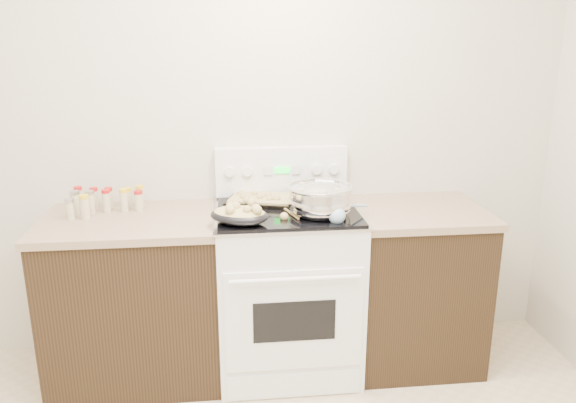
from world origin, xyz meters
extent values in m
cube|color=beige|center=(0.00, 1.77, 1.35)|extent=(4.00, 0.05, 2.70)
cube|color=black|center=(-0.48, 1.43, 0.44)|extent=(0.90, 0.64, 0.88)
cube|color=brown|center=(-0.48, 1.43, 0.90)|extent=(0.93, 0.67, 0.04)
cube|color=black|center=(1.08, 1.43, 0.44)|extent=(0.70, 0.64, 0.88)
cube|color=brown|center=(1.08, 1.43, 0.90)|extent=(0.73, 0.67, 0.04)
cube|color=white|center=(0.35, 1.42, 0.46)|extent=(0.76, 0.66, 0.92)
cube|color=white|center=(0.35, 1.08, 0.45)|extent=(0.70, 0.01, 0.55)
cube|color=black|center=(0.35, 1.08, 0.46)|extent=(0.42, 0.01, 0.22)
cylinder|color=white|center=(0.35, 1.04, 0.70)|extent=(0.65, 0.02, 0.02)
cube|color=white|center=(0.35, 1.09, 0.08)|extent=(0.70, 0.01, 0.14)
cube|color=silver|center=(0.35, 1.42, 0.93)|extent=(0.78, 0.68, 0.01)
cube|color=black|center=(0.35, 1.42, 0.94)|extent=(0.74, 0.64, 0.01)
cube|color=white|center=(0.35, 1.72, 1.08)|extent=(0.76, 0.07, 0.28)
cylinder|color=white|center=(0.05, 1.67, 1.10)|extent=(0.06, 0.02, 0.06)
cylinder|color=white|center=(0.15, 1.67, 1.10)|extent=(0.06, 0.02, 0.06)
cylinder|color=white|center=(0.55, 1.67, 1.10)|extent=(0.06, 0.02, 0.06)
cylinder|color=white|center=(0.65, 1.67, 1.10)|extent=(0.06, 0.02, 0.06)
cube|color=#19E533|center=(0.35, 1.67, 1.10)|extent=(0.09, 0.00, 0.04)
cube|color=silver|center=(0.27, 1.67, 1.10)|extent=(0.05, 0.00, 0.05)
cube|color=silver|center=(0.43, 1.67, 1.10)|extent=(0.05, 0.00, 0.05)
ellipsoid|color=silver|center=(0.51, 1.31, 1.01)|extent=(0.44, 0.44, 0.20)
cylinder|color=silver|center=(0.51, 1.31, 0.95)|extent=(0.18, 0.18, 0.01)
torus|color=silver|center=(0.51, 1.31, 1.09)|extent=(0.34, 0.34, 0.02)
cylinder|color=silver|center=(0.51, 1.31, 1.03)|extent=(0.32, 0.32, 0.11)
cylinder|color=brown|center=(0.51, 1.31, 1.08)|extent=(0.30, 0.30, 0.00)
cube|color=beige|center=(0.43, 1.39, 1.09)|extent=(0.03, 0.03, 0.02)
cube|color=beige|center=(0.40, 1.26, 1.09)|extent=(0.03, 0.03, 0.02)
cube|color=beige|center=(0.47, 1.28, 1.09)|extent=(0.03, 0.03, 0.02)
cube|color=beige|center=(0.52, 1.22, 1.09)|extent=(0.04, 0.04, 0.02)
cube|color=beige|center=(0.55, 1.37, 1.09)|extent=(0.03, 0.03, 0.02)
cube|color=beige|center=(0.59, 1.25, 1.09)|extent=(0.02, 0.02, 0.02)
cube|color=beige|center=(0.51, 1.26, 1.09)|extent=(0.04, 0.04, 0.02)
cube|color=beige|center=(0.49, 1.35, 1.09)|extent=(0.03, 0.03, 0.02)
cube|color=beige|center=(0.49, 1.25, 1.09)|extent=(0.03, 0.03, 0.02)
cube|color=beige|center=(0.48, 1.21, 1.09)|extent=(0.03, 0.03, 0.02)
ellipsoid|color=black|center=(0.09, 1.21, 0.98)|extent=(0.36, 0.31, 0.08)
ellipsoid|color=tan|center=(0.09, 1.21, 1.00)|extent=(0.32, 0.28, 0.06)
sphere|color=tan|center=(0.13, 1.16, 1.03)|extent=(0.04, 0.04, 0.04)
sphere|color=tan|center=(0.17, 1.16, 1.03)|extent=(0.05, 0.05, 0.05)
sphere|color=tan|center=(0.05, 1.25, 1.03)|extent=(0.04, 0.04, 0.04)
sphere|color=tan|center=(0.04, 1.19, 1.03)|extent=(0.04, 0.04, 0.04)
sphere|color=tan|center=(0.15, 1.27, 1.03)|extent=(0.04, 0.04, 0.04)
sphere|color=tan|center=(0.05, 1.15, 1.03)|extent=(0.05, 0.05, 0.05)
sphere|color=tan|center=(0.07, 1.21, 1.03)|extent=(0.05, 0.05, 0.05)
sphere|color=tan|center=(0.18, 1.14, 1.03)|extent=(0.04, 0.04, 0.04)
cube|color=black|center=(0.22, 1.56, 0.95)|extent=(0.43, 0.36, 0.02)
cube|color=tan|center=(0.22, 1.56, 0.97)|extent=(0.39, 0.31, 0.02)
sphere|color=tan|center=(0.11, 1.63, 0.98)|extent=(0.04, 0.04, 0.04)
sphere|color=tan|center=(0.14, 1.49, 0.98)|extent=(0.04, 0.04, 0.04)
sphere|color=tan|center=(0.12, 1.55, 0.98)|extent=(0.04, 0.04, 0.04)
sphere|color=tan|center=(0.30, 1.50, 0.98)|extent=(0.04, 0.04, 0.04)
sphere|color=tan|center=(0.31, 1.51, 0.98)|extent=(0.03, 0.03, 0.03)
sphere|color=tan|center=(0.17, 1.53, 0.98)|extent=(0.03, 0.03, 0.03)
sphere|color=tan|center=(0.19, 1.62, 0.98)|extent=(0.03, 0.03, 0.03)
sphere|color=tan|center=(0.21, 1.54, 0.98)|extent=(0.04, 0.04, 0.04)
sphere|color=tan|center=(0.26, 1.58, 0.98)|extent=(0.04, 0.04, 0.04)
sphere|color=tan|center=(0.26, 1.50, 0.98)|extent=(0.03, 0.03, 0.03)
cylinder|color=tan|center=(0.35, 1.36, 0.95)|extent=(0.09, 0.27, 0.01)
sphere|color=tan|center=(0.32, 1.25, 0.96)|extent=(0.04, 0.04, 0.04)
sphere|color=#88AFCC|center=(0.57, 1.17, 0.98)|extent=(0.09, 0.09, 0.09)
cylinder|color=#88AFCC|center=(0.66, 1.24, 1.00)|extent=(0.23, 0.19, 0.08)
cylinder|color=#BFB28C|center=(-0.78, 1.62, 0.97)|extent=(0.04, 0.04, 0.11)
cylinder|color=#B21414|center=(-0.78, 1.62, 1.04)|extent=(0.04, 0.04, 0.02)
cylinder|color=#BFB28C|center=(-0.70, 1.63, 0.97)|extent=(0.04, 0.04, 0.10)
cylinder|color=#B21414|center=(-0.70, 1.63, 1.03)|extent=(0.04, 0.04, 0.02)
cylinder|color=#BFB28C|center=(-0.62, 1.63, 0.97)|extent=(0.04, 0.04, 0.10)
cylinder|color=#B21414|center=(-0.62, 1.63, 1.03)|extent=(0.04, 0.04, 0.02)
cylinder|color=#BFB28C|center=(-0.52, 1.63, 0.97)|extent=(0.05, 0.05, 0.09)
cylinder|color=gold|center=(-0.52, 1.63, 1.02)|extent=(0.05, 0.05, 0.02)
cylinder|color=#BFB28C|center=(-0.45, 1.62, 0.97)|extent=(0.04, 0.04, 0.11)
cylinder|color=gold|center=(-0.45, 1.62, 1.04)|extent=(0.04, 0.04, 0.02)
cylinder|color=#BFB28C|center=(-0.77, 1.53, 0.97)|extent=(0.05, 0.05, 0.11)
cylinder|color=#B2B2B7|center=(-0.77, 1.53, 1.04)|extent=(0.05, 0.05, 0.02)
cylinder|color=#BFB28C|center=(-0.70, 1.53, 0.97)|extent=(0.05, 0.05, 0.11)
cylinder|color=#B2B2B7|center=(-0.70, 1.53, 1.04)|extent=(0.05, 0.05, 0.02)
cylinder|color=#BFB28C|center=(-0.62, 1.54, 0.97)|extent=(0.04, 0.04, 0.11)
cylinder|color=#B21414|center=(-0.62, 1.54, 1.04)|extent=(0.04, 0.04, 0.02)
cylinder|color=#BFB28C|center=(-0.52, 1.54, 0.98)|extent=(0.04, 0.04, 0.11)
cylinder|color=gold|center=(-0.52, 1.54, 1.04)|extent=(0.04, 0.04, 0.02)
cylinder|color=#BFB28C|center=(-0.45, 1.55, 0.97)|extent=(0.04, 0.04, 0.10)
cylinder|color=#B21414|center=(-0.45, 1.55, 1.03)|extent=(0.05, 0.05, 0.02)
cylinder|color=#BFB28C|center=(-0.78, 1.45, 0.97)|extent=(0.04, 0.04, 0.09)
cylinder|color=#B2B2B7|center=(-0.78, 1.45, 1.02)|extent=(0.05, 0.05, 0.02)
cylinder|color=#BFB28C|center=(-0.70, 1.44, 0.98)|extent=(0.05, 0.05, 0.11)
cylinder|color=gold|center=(-0.70, 1.44, 1.04)|extent=(0.05, 0.05, 0.02)
camera|label=1|loc=(0.03, -1.44, 1.84)|focal=35.00mm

